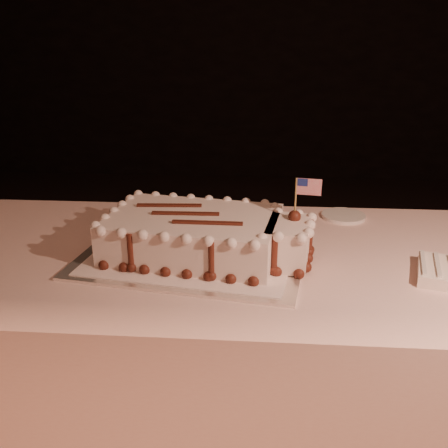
# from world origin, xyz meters

# --- Properties ---
(banquet_table) EXTENTS (2.40, 0.80, 0.75)m
(banquet_table) POSITION_xyz_m (0.00, 0.60, 0.38)
(banquet_table) COLOR #FFD0C5
(banquet_table) RESTS_ON ground
(cake_board) EXTENTS (0.64, 0.52, 0.01)m
(cake_board) POSITION_xyz_m (-0.29, 0.58, 0.75)
(cake_board) COLOR white
(cake_board) RESTS_ON banquet_table
(doily) EXTENTS (0.57, 0.47, 0.00)m
(doily) POSITION_xyz_m (-0.29, 0.58, 0.76)
(doily) COLOR white
(doily) RESTS_ON cake_board
(sheet_cake) EXTENTS (0.57, 0.37, 0.22)m
(sheet_cake) POSITION_xyz_m (-0.26, 0.58, 0.81)
(sheet_cake) COLOR white
(sheet_cake) RESTS_ON doily
(side_plate) EXTENTS (0.14, 0.14, 0.01)m
(side_plate) POSITION_xyz_m (0.15, 0.90, 0.76)
(side_plate) COLOR white
(side_plate) RESTS_ON banquet_table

